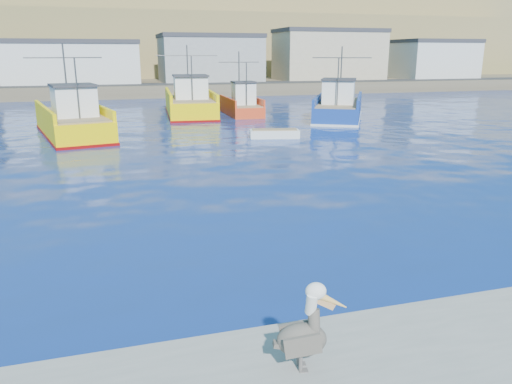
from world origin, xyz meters
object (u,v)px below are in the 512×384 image
trawler_blue (339,108)px  boat_orange (242,105)px  skiff_mid (275,134)px  trawler_yellow_a (73,121)px  pelican (304,333)px  trawler_yellow_b (190,103)px

trawler_blue → boat_orange: bearing=143.5°
boat_orange → skiff_mid: bearing=-95.5°
boat_orange → skiff_mid: boat_orange is taller
trawler_yellow_a → pelican: bearing=-80.3°
trawler_yellow_a → skiff_mid: 14.61m
trawler_yellow_a → boat_orange: size_ratio=1.60×
trawler_yellow_a → skiff_mid: size_ratio=3.36×
trawler_blue → trawler_yellow_b: bearing=149.9°
boat_orange → pelican: bearing=-103.5°
skiff_mid → boat_orange: bearing=84.5°
boat_orange → skiff_mid: size_ratio=2.10×
trawler_yellow_b → pelican: size_ratio=8.09×
pelican → boat_orange: bearing=76.5°
trawler_yellow_a → pelican: trawler_yellow_a is taller
trawler_blue → skiff_mid: trawler_blue is taller
boat_orange → trawler_yellow_b: bearing=162.1°
trawler_yellow_a → trawler_blue: bearing=8.6°
boat_orange → trawler_blue: bearing=-36.5°
trawler_yellow_b → skiff_mid: 16.04m
pelican → trawler_yellow_a: bearing=99.7°
trawler_yellow_a → pelican: (5.36, -31.36, 0.12)m
trawler_blue → skiff_mid: size_ratio=3.19×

